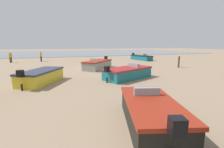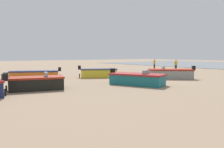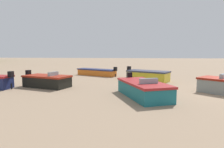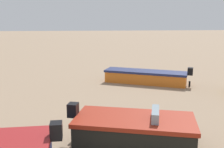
% 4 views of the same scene
% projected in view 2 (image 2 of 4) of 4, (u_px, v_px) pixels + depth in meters
% --- Properties ---
extents(ground_plane, '(160.00, 160.00, 0.00)m').
position_uv_depth(ground_plane, '(162.00, 79.00, 20.26)').
color(ground_plane, '#967C61').
extents(boat_orange_0, '(3.05, 4.77, 1.04)m').
position_uv_depth(boat_orange_0, '(35.00, 74.00, 20.87)').
color(boat_orange_0, orange).
rests_on(boat_orange_0, ground).
extents(boat_grey_1, '(3.94, 4.17, 1.26)m').
position_uv_depth(boat_grey_1, '(170.00, 74.00, 20.07)').
color(boat_grey_1, gray).
rests_on(boat_grey_1, ground).
extents(boat_black_2, '(2.48, 3.77, 1.18)m').
position_uv_depth(boat_black_2, '(37.00, 83.00, 13.63)').
color(boat_black_2, black).
rests_on(boat_black_2, ground).
extents(boat_yellow_3, '(3.10, 3.97, 1.23)m').
position_uv_depth(boat_yellow_3, '(98.00, 73.00, 21.36)').
color(boat_yellow_3, gold).
rests_on(boat_yellow_3, ground).
extents(boat_teal_5, '(4.43, 3.21, 1.19)m').
position_uv_depth(boat_teal_5, '(137.00, 79.00, 15.90)').
color(boat_teal_5, '#1B6A75').
rests_on(boat_teal_5, ground).
extents(beach_walker_foreground, '(0.42, 0.53, 1.62)m').
position_uv_depth(beach_walker_foreground, '(176.00, 64.00, 31.46)').
color(beach_walker_foreground, black).
rests_on(beach_walker_foreground, ground).
extents(beach_walker_distant, '(0.53, 0.43, 1.62)m').
position_uv_depth(beach_walker_distant, '(154.00, 63.00, 34.66)').
color(beach_walker_distant, black).
rests_on(beach_walker_distant, ground).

